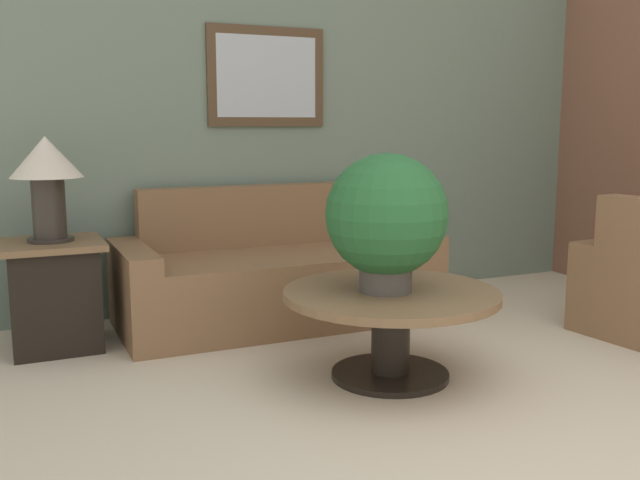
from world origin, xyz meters
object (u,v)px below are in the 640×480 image
(side_table, at_px, (54,294))
(table_lamp, at_px, (47,171))
(couch_main, at_px, (276,277))
(coffee_table, at_px, (391,314))
(potted_plant_on_table, at_px, (386,218))

(side_table, relative_size, table_lamp, 1.06)
(couch_main, xyz_separation_m, table_lamp, (-1.32, -0.04, 0.71))
(coffee_table, xyz_separation_m, table_lamp, (-1.46, 1.18, 0.66))
(table_lamp, bearing_deg, couch_main, 1.78)
(couch_main, bearing_deg, side_table, -178.22)
(table_lamp, bearing_deg, coffee_table, -38.90)
(coffee_table, bearing_deg, table_lamp, 141.10)
(couch_main, xyz_separation_m, coffee_table, (0.14, -1.22, 0.04))
(side_table, distance_m, table_lamp, 0.68)
(couch_main, bearing_deg, table_lamp, -178.22)
(coffee_table, relative_size, table_lamp, 1.85)
(potted_plant_on_table, bearing_deg, side_table, 140.09)
(couch_main, distance_m, side_table, 1.32)
(side_table, height_order, table_lamp, table_lamp)
(potted_plant_on_table, bearing_deg, coffee_table, 14.72)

